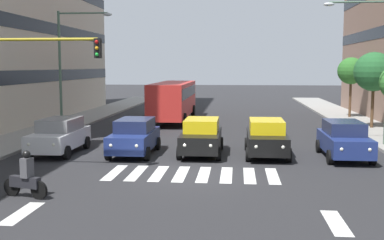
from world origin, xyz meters
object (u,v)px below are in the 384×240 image
Objects in this scene: car_1 at (267,137)px; traffic_light_gantry at (14,79)px; street_tree_3 at (351,71)px; car_2 at (201,136)px; car_3 at (134,136)px; car_4 at (60,135)px; street_lamp_left at (377,56)px; car_0 at (344,139)px; street_tree_2 at (374,72)px; street_lamp_right at (69,57)px; motorcycle_with_rider at (26,178)px; bus_behind_traffic at (173,97)px.

traffic_light_gantry reaches higher than car_1.
car_2 is at bearing 57.25° from street_tree_3.
car_4 is (3.73, 0.07, 0.00)m from car_3.
car_4 is at bearing 12.14° from street_lamp_left.
street_tree_2 reaches higher than car_0.
traffic_light_gantry is 0.73× the size of street_lamp_right.
traffic_light_gantry is at bearing 39.65° from street_tree_2.
traffic_light_gantry is at bearing -60.99° from motorcycle_with_rider.
bus_behind_traffic is 2.18× the size of street_tree_3.
street_tree_2 is (-17.83, -14.77, 0.13)m from traffic_light_gantry.
motorcycle_with_rider is at bearing 44.78° from car_1.
motorcycle_with_rider is 18.49m from street_lamp_left.
street_lamp_right is (1.93, -11.54, 1.06)m from traffic_light_gantry.
bus_behind_traffic is (0.00, -14.19, 0.97)m from car_3.
car_1 is 18.85m from street_tree_3.
street_tree_2 reaches higher than car_3.
street_lamp_right is 1.57× the size of street_tree_3.
street_tree_3 is at bearing -114.51° from car_1.
street_lamp_left is (-2.28, -3.39, 3.92)m from car_0.
car_1 is 0.92× the size of street_tree_3.
traffic_light_gantry reaches higher than bus_behind_traffic.
street_tree_3 reaches higher than bus_behind_traffic.
car_1 is at bearing -177.69° from car_3.
car_1 is 10.09m from car_4.
motorcycle_with_rider is 0.30× the size of traffic_light_gantry.
car_4 is 24.98m from street_tree_3.
motorcycle_with_rider is at bearing 85.15° from bus_behind_traffic.
motorcycle_with_rider is at bearing 76.67° from car_3.
car_0 and car_2 have the same top height.
car_4 is at bearing 0.12° from car_0.
car_3 is 1.00× the size of car_4.
street_lamp_left reaches higher than traffic_light_gantry.
car_2 is 0.88× the size of street_tree_2.
car_4 is 14.77m from bus_behind_traffic.
street_lamp_left is at bearing 82.21° from street_tree_3.
street_lamp_left is at bearing 75.65° from street_tree_2.
street_tree_2 is at bearing -136.89° from car_2.
motorcycle_with_rider is at bearing 57.57° from street_tree_3.
car_1 is 3.12m from car_2.
traffic_light_gantry reaches higher than street_tree_2.
street_lamp_left reaches higher than street_tree_2.
street_lamp_right is at bearing 50.56° from bus_behind_traffic.
car_2 is 1.00× the size of car_3.
car_0 is at bearing 175.21° from car_1.
car_0 is 0.59× the size of street_lamp_right.
street_lamp_right is (9.00, -6.84, 3.93)m from car_2.
street_tree_2 is at bearing 164.86° from bus_behind_traffic.
car_3 is 0.88× the size of street_tree_2.
street_lamp_left is 14.00m from street_tree_3.
bus_behind_traffic is at bearing -55.16° from car_0.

